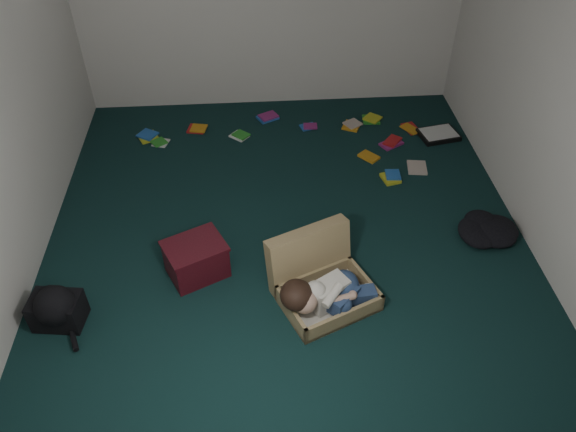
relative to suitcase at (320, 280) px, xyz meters
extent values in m
plane|color=black|center=(-0.20, 0.66, -0.15)|extent=(4.50, 4.50, 0.00)
plane|color=silver|center=(-0.20, -1.59, 1.15)|extent=(4.50, 0.00, 4.50)
plane|color=silver|center=(1.80, 0.66, 1.15)|extent=(0.00, 4.50, 4.50)
cube|color=#A28859|center=(0.05, -0.12, -0.07)|extent=(0.80, 0.70, 0.15)
cube|color=beige|center=(0.05, -0.12, -0.11)|extent=(0.72, 0.62, 0.02)
cube|color=#A28859|center=(-0.07, 0.16, 0.09)|extent=(0.69, 0.45, 0.49)
cube|color=silver|center=(0.04, -0.15, 0.02)|extent=(0.33, 0.29, 0.21)
sphere|color=tan|center=(-0.14, -0.26, 0.07)|extent=(0.18, 0.18, 0.18)
ellipsoid|color=black|center=(-0.20, -0.23, 0.11)|extent=(0.24, 0.25, 0.21)
ellipsoid|color=navy|center=(0.17, -0.08, 0.02)|extent=(0.22, 0.25, 0.21)
cube|color=navy|center=(0.14, -0.21, 0.01)|extent=(0.26, 0.26, 0.13)
cube|color=navy|center=(0.28, -0.16, -0.02)|extent=(0.24, 0.14, 0.10)
sphere|color=white|center=(0.35, -0.10, -0.04)|extent=(0.10, 0.10, 0.10)
sphere|color=white|center=(0.37, -0.16, -0.05)|extent=(0.09, 0.09, 0.09)
cylinder|color=tan|center=(0.14, -0.24, 0.06)|extent=(0.18, 0.12, 0.06)
cube|color=#410D15|center=(-0.93, 0.28, 0.00)|extent=(0.53, 0.48, 0.28)
cube|color=#410D15|center=(-0.93, 0.28, 0.15)|extent=(0.55, 0.51, 0.02)
cube|color=black|center=(1.50, 2.04, -0.12)|extent=(0.44, 0.36, 0.05)
cube|color=white|center=(1.50, 2.04, -0.09)|extent=(0.39, 0.32, 0.01)
cube|color=gold|center=(-1.54, 2.25, -0.14)|extent=(0.19, 0.14, 0.02)
cube|color=red|center=(-1.04, 2.37, -0.14)|extent=(0.23, 0.22, 0.02)
cube|color=white|center=(-0.59, 2.20, -0.14)|extent=(0.19, 0.22, 0.02)
cube|color=blue|center=(0.15, 2.33, -0.14)|extent=(0.20, 0.22, 0.02)
cube|color=orange|center=(0.62, 2.30, -0.14)|extent=(0.23, 0.22, 0.02)
cube|color=#2A9227|center=(0.85, 2.41, -0.14)|extent=(0.20, 0.16, 0.02)
cube|color=#92246E|center=(0.97, 1.93, -0.14)|extent=(0.23, 0.23, 0.02)
cube|color=beige|center=(1.14, 1.51, -0.14)|extent=(0.17, 0.21, 0.02)
cube|color=gold|center=(0.84, 1.35, -0.14)|extent=(0.21, 0.23, 0.02)
cube|color=red|center=(1.25, 2.21, -0.14)|extent=(0.23, 0.21, 0.02)
cube|color=white|center=(-1.40, 2.14, -0.14)|extent=(0.21, 0.17, 0.02)
cube|color=blue|center=(-0.28, 2.53, -0.14)|extent=(0.23, 0.23, 0.02)
cube|color=orange|center=(0.70, 1.72, -0.14)|extent=(0.16, 0.20, 0.02)
camera|label=1|loc=(-0.45, -2.80, 3.13)|focal=35.00mm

